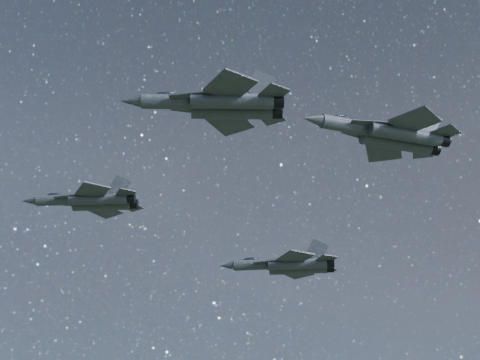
{
  "coord_description": "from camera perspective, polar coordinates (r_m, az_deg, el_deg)",
  "views": [
    {
      "loc": [
        4.04,
        -77.64,
        100.81
      ],
      "look_at": [
        1.21,
        -0.63,
        140.01
      ],
      "focal_mm": 50.0,
      "sensor_mm": 36.0,
      "label": 1
    }
  ],
  "objects": [
    {
      "name": "jet_slot",
      "position": [
        83.92,
        12.6,
        3.83
      ],
      "size": [
        19.8,
        13.23,
        5.02
      ],
      "rotation": [
        0.0,
        0.0,
        0.34
      ],
      "color": "#2E333A"
    },
    {
      "name": "jet_left",
      "position": [
        108.54,
        4.13,
        -7.24
      ],
      "size": [
        19.44,
        13.71,
        4.92
      ],
      "rotation": [
        0.0,
        0.0,
        -0.07
      ],
      "color": "#2E333A"
    },
    {
      "name": "jet_right",
      "position": [
        67.53,
        -1.85,
        6.5
      ],
      "size": [
        17.17,
        12.14,
        4.35
      ],
      "rotation": [
        0.0,
        0.0,
        0.06
      ],
      "color": "#2E333A"
    },
    {
      "name": "jet_lead",
      "position": [
        90.49,
        -12.62,
        -1.74
      ],
      "size": [
        16.09,
        11.45,
        4.1
      ],
      "rotation": [
        0.0,
        0.0,
        -0.02
      ],
      "color": "#2E333A"
    }
  ]
}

